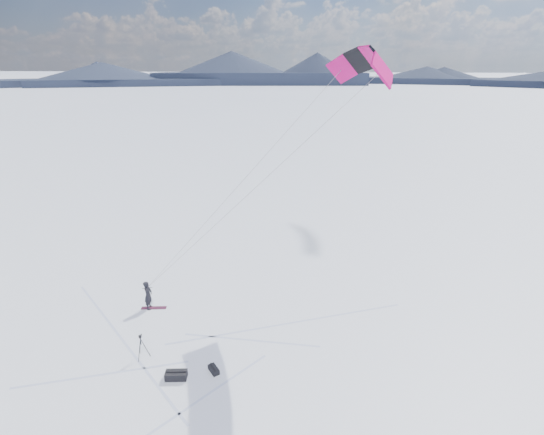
% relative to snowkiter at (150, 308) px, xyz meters
% --- Properties ---
extents(ground, '(1800.00, 1800.00, 0.00)m').
position_rel_snowkiter_xyz_m(ground, '(2.57, -3.49, 0.00)').
color(ground, white).
extents(horizon_hills, '(704.00, 704.42, 9.67)m').
position_rel_snowkiter_xyz_m(horizon_hills, '(2.57, -3.49, 4.14)').
color(horizon_hills, black).
rests_on(horizon_hills, ground).
extents(snow_tracks, '(13.93, 10.25, 0.01)m').
position_rel_snowkiter_xyz_m(snow_tracks, '(1.13, -3.81, 0.00)').
color(snow_tracks, '#AAB4D8').
rests_on(snow_tracks, ground).
extents(snowkiter, '(0.52, 0.70, 1.76)m').
position_rel_snowkiter_xyz_m(snowkiter, '(0.00, 0.00, 0.00)').
color(snowkiter, black).
rests_on(snowkiter, ground).
extents(snowboard, '(1.48, 0.62, 0.04)m').
position_rel_snowkiter_xyz_m(snowboard, '(0.23, 0.05, 0.02)').
color(snowboard, maroon).
rests_on(snowboard, ground).
extents(tripod, '(0.65, 0.60, 1.28)m').
position_rel_snowkiter_xyz_m(tripod, '(1.71, -3.88, 0.83)').
color(tripod, black).
rests_on(tripod, ground).
extents(gear_bag_a, '(1.05, 0.66, 0.43)m').
position_rel_snowkiter_xyz_m(gear_bag_a, '(3.92, -4.86, 0.19)').
color(gear_bag_a, black).
rests_on(gear_bag_a, ground).
extents(gear_bag_b, '(0.68, 0.68, 0.30)m').
position_rel_snowkiter_xyz_m(gear_bag_b, '(5.44, -4.11, 0.13)').
color(gear_bag_b, black).
rests_on(gear_bag_b, ground).
extents(power_kite, '(12.89, 7.93, 12.91)m').
position_rel_snowkiter_xyz_m(power_kite, '(11.24, 4.91, 13.32)').
color(power_kite, '#D10868').
rests_on(power_kite, ground).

